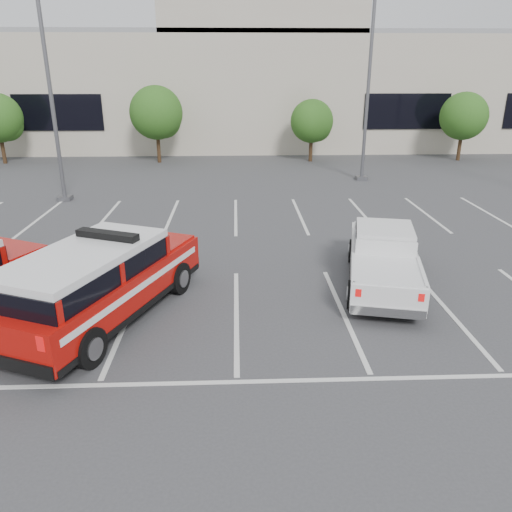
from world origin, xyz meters
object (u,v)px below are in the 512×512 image
at_px(tree_mid_left, 158,115).
at_px(tree_right, 465,118).
at_px(white_pickup, 383,263).
at_px(convention_building, 237,83).
at_px(light_pole_left, 49,84).
at_px(light_pole_mid, 369,81).
at_px(fire_chief_suv, 100,287).
at_px(tree_mid_right, 313,123).

height_order(tree_mid_left, tree_right, tree_mid_left).
bearing_deg(white_pickup, tree_right, 74.50).
xyz_separation_m(convention_building, tree_mid_left, (-5.09, -9.82, -1.68)).
bearing_deg(light_pole_left, light_pole_mid, 14.93).
bearing_deg(fire_chief_suv, tree_mid_left, 116.50).
bearing_deg(tree_mid_left, light_pole_left, -107.10).
xyz_separation_m(tree_mid_left, tree_right, (20.00, -0.00, -0.27)).
bearing_deg(convention_building, white_pickup, -82.47).
xyz_separation_m(tree_mid_right, tree_right, (10.00, 0.00, 0.27)).
bearing_deg(white_pickup, convention_building, 110.38).
bearing_deg(light_pole_left, convention_building, 67.61).
bearing_deg(light_pole_left, tree_right, 23.51).
bearing_deg(tree_right, tree_mid_right, -180.00).
relative_size(tree_mid_left, light_pole_mid, 0.47).
distance_m(tree_mid_left, white_pickup, 22.33).
bearing_deg(white_pickup, tree_mid_left, 126.96).
relative_size(convention_building, tree_right, 13.58).
height_order(convention_building, tree_mid_right, convention_building).
distance_m(convention_building, tree_mid_left, 11.19).
height_order(convention_building, fire_chief_suv, convention_building).
relative_size(tree_mid_right, white_pickup, 0.73).
height_order(tree_mid_right, light_pole_mid, light_pole_mid).
bearing_deg(light_pole_mid, tree_mid_right, 107.52).
relative_size(light_pole_left, fire_chief_suv, 1.60).
xyz_separation_m(tree_right, light_pole_left, (-23.09, -10.05, 2.41)).
xyz_separation_m(convention_building, fire_chief_suv, (-3.46, -31.95, -3.85)).
bearing_deg(tree_mid_left, fire_chief_suv, -85.78).
bearing_deg(tree_mid_left, white_pickup, -65.89).
bearing_deg(convention_building, tree_mid_right, -63.43).
bearing_deg(tree_mid_left, tree_mid_right, -0.00).
xyz_separation_m(fire_chief_suv, white_pickup, (7.44, 1.87, -0.23)).
height_order(tree_mid_left, fire_chief_suv, tree_mid_left).
bearing_deg(light_pole_left, tree_mid_left, 72.90).
distance_m(convention_building, fire_chief_suv, 32.37).
bearing_deg(tree_mid_right, light_pole_left, -142.50).
xyz_separation_m(tree_mid_left, white_pickup, (9.07, -20.26, -2.41)).
bearing_deg(tree_right, light_pole_left, -156.49).
xyz_separation_m(convention_building, light_pole_mid, (6.82, -15.86, 0.47)).
bearing_deg(convention_building, tree_mid_left, -117.40).
bearing_deg(tree_mid_right, convention_building, 116.57).
relative_size(convention_building, tree_mid_left, 12.38).
height_order(tree_right, white_pickup, tree_right).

